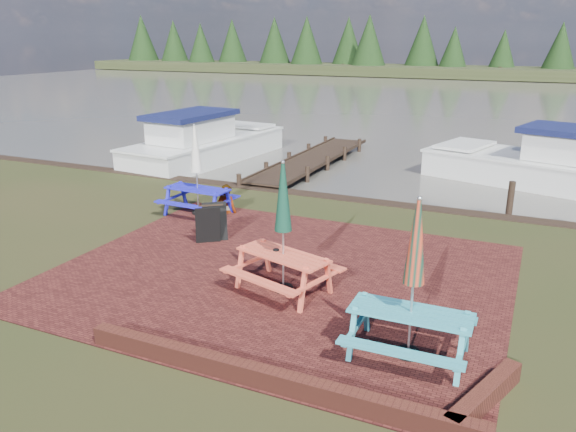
# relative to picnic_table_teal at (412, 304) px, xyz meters

# --- Properties ---
(ground) EXTENTS (120.00, 120.00, 0.00)m
(ground) POSITION_rel_picnic_table_teal_xyz_m (-3.11, 0.99, -0.88)
(ground) COLOR black
(ground) RESTS_ON ground
(paving) EXTENTS (9.00, 7.50, 0.02)m
(paving) POSITION_rel_picnic_table_teal_xyz_m (-3.11, 1.99, -0.87)
(paving) COLOR #341210
(paving) RESTS_ON ground
(brick_wall) EXTENTS (6.21, 1.79, 0.30)m
(brick_wall) POSITION_rel_picnic_table_teal_xyz_m (-0.96, -1.43, -0.73)
(brick_wall) COLOR #4C1E16
(brick_wall) RESTS_ON ground
(water) EXTENTS (120.00, 60.00, 0.02)m
(water) POSITION_rel_picnic_table_teal_xyz_m (-3.11, 37.99, -0.88)
(water) COLOR #49453E
(water) RESTS_ON ground
(far_treeline) EXTENTS (120.00, 10.00, 8.10)m
(far_treeline) POSITION_rel_picnic_table_teal_xyz_m (-3.11, 66.99, 2.40)
(far_treeline) COLOR black
(far_treeline) RESTS_ON ground
(picnic_table_teal) EXTENTS (1.84, 1.64, 2.52)m
(picnic_table_teal) POSITION_rel_picnic_table_teal_xyz_m (0.00, 0.00, 0.00)
(picnic_table_teal) COLOR teal
(picnic_table_teal) RESTS_ON ground
(picnic_table_red) EXTENTS (2.21, 2.07, 2.54)m
(picnic_table_red) POSITION_rel_picnic_table_teal_xyz_m (-2.72, 1.32, 0.00)
(picnic_table_red) COLOR #E05239
(picnic_table_red) RESTS_ON ground
(picnic_table_blue) EXTENTS (1.84, 1.66, 2.46)m
(picnic_table_blue) POSITION_rel_picnic_table_teal_xyz_m (-6.91, 4.81, -0.02)
(picnic_table_blue) COLOR #1A18B7
(picnic_table_blue) RESTS_ON ground
(chalkboard) EXTENTS (0.60, 0.84, 0.93)m
(chalkboard) POSITION_rel_picnic_table_teal_xyz_m (-5.40, 3.07, -0.40)
(chalkboard) COLOR black
(chalkboard) RESTS_ON ground
(jetty) EXTENTS (1.76, 9.08, 1.00)m
(jetty) POSITION_rel_picnic_table_teal_xyz_m (-6.61, 12.26, -0.77)
(jetty) COLOR black
(jetty) RESTS_ON ground
(boat_jetty) EXTENTS (3.42, 8.06, 2.27)m
(boat_jetty) POSITION_rel_picnic_table_teal_xyz_m (-11.01, 11.55, -0.41)
(boat_jetty) COLOR beige
(boat_jetty) RESTS_ON ground
(boat_near) EXTENTS (8.78, 5.08, 2.25)m
(boat_near) POSITION_rel_picnic_table_teal_xyz_m (2.06, 12.95, -0.41)
(boat_near) COLOR beige
(boat_near) RESTS_ON ground
(person) EXTENTS (0.60, 0.39, 1.62)m
(person) POSITION_rel_picnic_table_teal_xyz_m (-6.25, 5.23, -0.07)
(person) COLOR gray
(person) RESTS_ON ground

